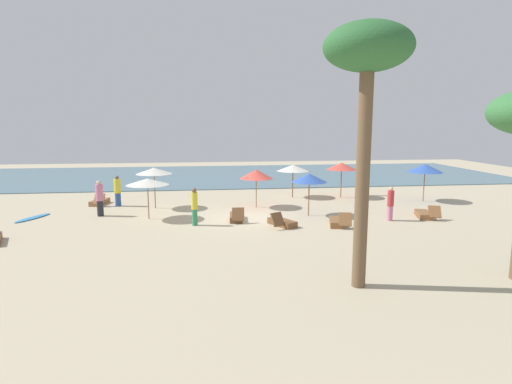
{
  "coord_description": "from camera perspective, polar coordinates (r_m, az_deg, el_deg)",
  "views": [
    {
      "loc": [
        -2.23,
        -20.41,
        4.72
      ],
      "look_at": [
        0.49,
        1.24,
        1.1
      ],
      "focal_mm": 29.73,
      "sensor_mm": 36.0,
      "label": 1
    }
  ],
  "objects": [
    {
      "name": "umbrella_4",
      "position": [
        26.64,
        4.99,
        3.24
      ],
      "size": [
        2.0,
        2.0,
        2.06
      ],
      "color": "brown",
      "rests_on": "ground_plane"
    },
    {
      "name": "umbrella_1",
      "position": [
        27.1,
        21.8,
        3.0
      ],
      "size": [
        2.05,
        2.05,
        2.26
      ],
      "color": "brown",
      "rests_on": "ground_plane"
    },
    {
      "name": "umbrella_6",
      "position": [
        27.02,
        11.45,
        3.42
      ],
      "size": [
        1.9,
        1.9,
        2.21
      ],
      "color": "brown",
      "rests_on": "ground_plane"
    },
    {
      "name": "umbrella_2",
      "position": [
        23.39,
        0.03,
        2.43
      ],
      "size": [
        1.86,
        1.86,
        2.12
      ],
      "color": "olive",
      "rests_on": "ground_plane"
    },
    {
      "name": "lounger_1",
      "position": [
        20.54,
        -2.67,
        -3.38
      ],
      "size": [
        0.7,
        1.67,
        0.75
      ],
      "color": "brown",
      "rests_on": "ground_plane"
    },
    {
      "name": "person_1",
      "position": [
        25.11,
        -18.12,
        0.14
      ],
      "size": [
        0.51,
        0.51,
        1.74
      ],
      "color": "#2D4C8C",
      "rests_on": "ground_plane"
    },
    {
      "name": "palm_3",
      "position": [
        12.19,
        14.77,
        16.57
      ],
      "size": [
        2.41,
        2.41,
        7.35
      ],
      "color": "brown",
      "rests_on": "ground_plane"
    },
    {
      "name": "person_3",
      "position": [
        21.37,
        17.64,
        -1.49
      ],
      "size": [
        0.41,
        0.41,
        1.65
      ],
      "color": "#D17299",
      "rests_on": "ground_plane"
    },
    {
      "name": "umbrella_3",
      "position": [
        21.44,
        7.17,
        1.89
      ],
      "size": [
        1.78,
        1.78,
        2.16
      ],
      "color": "olive",
      "rests_on": "ground_plane"
    },
    {
      "name": "lounger_5",
      "position": [
        26.04,
        -20.3,
        -1.23
      ],
      "size": [
        0.94,
        1.74,
        0.73
      ],
      "color": "olive",
      "rests_on": "ground_plane"
    },
    {
      "name": "person_4",
      "position": [
        28.19,
        14.18,
        1.43
      ],
      "size": [
        0.39,
        0.39,
        1.83
      ],
      "color": "#BF3338",
      "rests_on": "ground_plane"
    },
    {
      "name": "lounger_0",
      "position": [
        19.5,
        3.48,
        -4.09
      ],
      "size": [
        1.29,
        1.72,
        0.74
      ],
      "color": "brown",
      "rests_on": "ground_plane"
    },
    {
      "name": "ground_plane",
      "position": [
        21.07,
        -0.89,
        -3.53
      ],
      "size": [
        60.0,
        60.0,
        0.0
      ],
      "primitive_type": "plane",
      "color": "#BCAD8E"
    },
    {
      "name": "umbrella_0",
      "position": [
        21.21,
        -14.4,
        1.34
      ],
      "size": [
        2.06,
        2.06,
        2.01
      ],
      "color": "brown",
      "rests_on": "ground_plane"
    },
    {
      "name": "person_2",
      "position": [
        22.76,
        -20.29,
        -0.79
      ],
      "size": [
        0.39,
        0.39,
        1.82
      ],
      "color": "#26262D",
      "rests_on": "ground_plane"
    },
    {
      "name": "umbrella_5",
      "position": [
        23.81,
        -13.56,
        2.78
      ],
      "size": [
        1.96,
        1.96,
        2.25
      ],
      "color": "olive",
      "rests_on": "ground_plane"
    },
    {
      "name": "ocean_water",
      "position": [
        37.77,
        -3.71,
        2.27
      ],
      "size": [
        48.0,
        16.0,
        0.06
      ],
      "primitive_type": "cube",
      "color": "slate",
      "rests_on": "ground_plane"
    },
    {
      "name": "lounger_4",
      "position": [
        19.89,
        10.89,
        -3.97
      ],
      "size": [
        0.99,
        1.76,
        0.71
      ],
      "color": "brown",
      "rests_on": "ground_plane"
    },
    {
      "name": "person_0",
      "position": [
        19.62,
        -8.28,
        -1.91
      ],
      "size": [
        0.37,
        0.37,
        1.75
      ],
      "color": "#338C59",
      "rests_on": "ground_plane"
    },
    {
      "name": "surfboard",
      "position": [
        23.71,
        -27.83,
        -3.08
      ],
      "size": [
        1.33,
        2.21,
        0.07
      ],
      "color": "#338CCC",
      "rests_on": "ground_plane"
    },
    {
      "name": "lounger_3",
      "position": [
        22.72,
        21.72,
        -2.81
      ],
      "size": [
        1.05,
        1.78,
        0.7
      ],
      "color": "brown",
      "rests_on": "ground_plane"
    }
  ]
}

